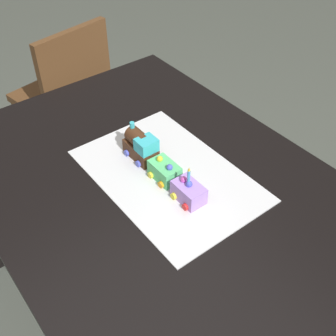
{
  "coord_description": "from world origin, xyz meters",
  "views": [
    {
      "loc": [
        0.79,
        -0.56,
        1.67
      ],
      "look_at": [
        0.0,
        0.05,
        0.77
      ],
      "focal_mm": 45.35,
      "sensor_mm": 36.0,
      "label": 1
    }
  ],
  "objects_px": {
    "birthday_candle": "(189,175)",
    "cake_car_tanker_lavender": "(189,192)",
    "chair": "(67,95)",
    "cake_car_gondola_mint_green": "(165,171)",
    "dining_table": "(157,205)",
    "cake_locomotive": "(141,146)"
  },
  "relations": [
    {
      "from": "birthday_candle",
      "to": "cake_car_tanker_lavender",
      "type": "bearing_deg",
      "value": 0.0
    },
    {
      "from": "chair",
      "to": "cake_car_gondola_mint_green",
      "type": "bearing_deg",
      "value": 71.29
    },
    {
      "from": "dining_table",
      "to": "birthday_candle",
      "type": "distance_m",
      "value": 0.24
    },
    {
      "from": "cake_locomotive",
      "to": "birthday_candle",
      "type": "relative_size",
      "value": 2.65
    },
    {
      "from": "dining_table",
      "to": "cake_car_gondola_mint_green",
      "type": "height_order",
      "value": "cake_car_gondola_mint_green"
    },
    {
      "from": "dining_table",
      "to": "cake_car_tanker_lavender",
      "type": "xyz_separation_m",
      "value": [
        0.12,
        0.03,
        0.14
      ]
    },
    {
      "from": "cake_locomotive",
      "to": "cake_car_tanker_lavender",
      "type": "height_order",
      "value": "cake_locomotive"
    },
    {
      "from": "cake_car_tanker_lavender",
      "to": "dining_table",
      "type": "bearing_deg",
      "value": -166.27
    },
    {
      "from": "dining_table",
      "to": "birthday_candle",
      "type": "relative_size",
      "value": 26.45
    },
    {
      "from": "cake_car_tanker_lavender",
      "to": "birthday_candle",
      "type": "height_order",
      "value": "birthday_candle"
    },
    {
      "from": "birthday_candle",
      "to": "cake_car_gondola_mint_green",
      "type": "bearing_deg",
      "value": 180.0
    },
    {
      "from": "cake_locomotive",
      "to": "cake_car_gondola_mint_green",
      "type": "xyz_separation_m",
      "value": [
        0.13,
        0.0,
        -0.02
      ]
    },
    {
      "from": "cake_locomotive",
      "to": "cake_car_gondola_mint_green",
      "type": "bearing_deg",
      "value": 0.0
    },
    {
      "from": "chair",
      "to": "cake_car_tanker_lavender",
      "type": "relative_size",
      "value": 8.6
    },
    {
      "from": "dining_table",
      "to": "chair",
      "type": "xyz_separation_m",
      "value": [
        -1.03,
        0.18,
        -0.16
      ]
    },
    {
      "from": "chair",
      "to": "cake_car_tanker_lavender",
      "type": "distance_m",
      "value": 1.2
    },
    {
      "from": "dining_table",
      "to": "chair",
      "type": "bearing_deg",
      "value": 170.11
    },
    {
      "from": "dining_table",
      "to": "cake_car_gondola_mint_green",
      "type": "bearing_deg",
      "value": 80.21
    },
    {
      "from": "dining_table",
      "to": "cake_car_tanker_lavender",
      "type": "relative_size",
      "value": 14.0
    },
    {
      "from": "dining_table",
      "to": "chair",
      "type": "distance_m",
      "value": 1.06
    },
    {
      "from": "cake_car_gondola_mint_green",
      "to": "birthday_candle",
      "type": "height_order",
      "value": "birthday_candle"
    },
    {
      "from": "cake_locomotive",
      "to": "cake_car_gondola_mint_green",
      "type": "distance_m",
      "value": 0.13
    }
  ]
}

